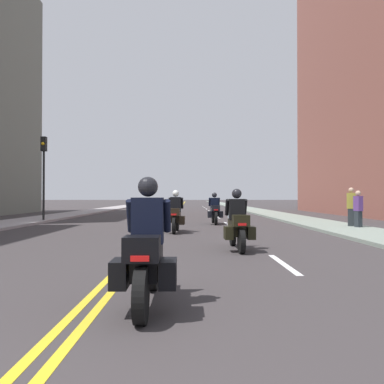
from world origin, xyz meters
TOP-DOWN VIEW (x-y plane):
  - ground_plane at (0.00, 48.00)m, footprint 264.00×264.00m
  - sidewalk_left at (-7.74, 48.00)m, footprint 2.65×144.00m
  - sidewalk_right at (7.74, 48.00)m, footprint 2.65×144.00m
  - centreline_yellow_inner at (-0.12, 48.00)m, footprint 0.12×132.00m
  - centreline_yellow_outer at (0.12, 48.00)m, footprint 0.12×132.00m
  - lane_dashes_white at (3.21, 29.00)m, footprint 0.14×56.40m
  - building_right_1 at (16.74, 30.65)m, footprint 8.24×19.32m
  - motorcycle_0 at (0.72, 4.91)m, footprint 0.76×2.17m
  - motorcycle_1 at (2.51, 10.07)m, footprint 0.77×2.16m
  - motorcycle_2 at (0.72, 15.03)m, footprint 0.78×2.15m
  - motorcycle_3 at (2.55, 19.65)m, footprint 0.77×2.21m
  - traffic_light_near at (-6.82, 21.34)m, footprint 0.28×0.38m
  - pedestrian_0 at (8.38, 16.18)m, footprint 0.29×0.40m
  - pedestrian_1 at (8.32, 16.74)m, footprint 0.42×0.35m

SIDE VIEW (x-z plane):
  - ground_plane at x=0.00m, z-range 0.00..0.00m
  - centreline_yellow_inner at x=-0.12m, z-range 0.00..0.01m
  - centreline_yellow_outer at x=0.12m, z-range 0.00..0.01m
  - lane_dashes_white at x=3.21m, z-range 0.00..0.01m
  - sidewalk_left at x=-7.74m, z-range 0.00..0.12m
  - sidewalk_right at x=7.74m, z-range 0.00..0.12m
  - motorcycle_1 at x=2.51m, z-range -0.15..1.45m
  - motorcycle_0 at x=0.72m, z-range -0.17..1.48m
  - motorcycle_3 at x=2.55m, z-range -0.15..1.47m
  - motorcycle_2 at x=0.72m, z-range -0.16..1.50m
  - pedestrian_0 at x=8.38m, z-range 0.02..1.68m
  - pedestrian_1 at x=8.32m, z-range 0.03..1.83m
  - traffic_light_near at x=-6.82m, z-range 0.90..5.63m
  - building_right_1 at x=16.74m, z-range 0.00..30.82m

